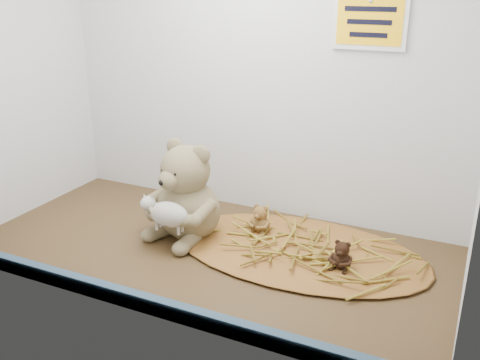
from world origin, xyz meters
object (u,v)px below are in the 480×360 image
at_px(mini_teddy_tan, 261,218).
at_px(mini_teddy_brown, 342,254).
at_px(main_teddy, 188,190).
at_px(toy_lamb, 169,214).

height_order(mini_teddy_tan, mini_teddy_brown, mini_teddy_tan).
distance_m(main_teddy, toy_lamb, 0.10).
bearing_deg(toy_lamb, mini_teddy_tan, 45.94).
height_order(main_teddy, mini_teddy_brown, main_teddy).
relative_size(main_teddy, mini_teddy_tan, 3.41).
height_order(main_teddy, mini_teddy_tan, main_teddy).
relative_size(toy_lamb, mini_teddy_brown, 1.96).
height_order(toy_lamb, mini_teddy_tan, toy_lamb).
xyz_separation_m(toy_lamb, mini_teddy_brown, (0.42, 0.08, -0.05)).
bearing_deg(toy_lamb, main_teddy, 90.00).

